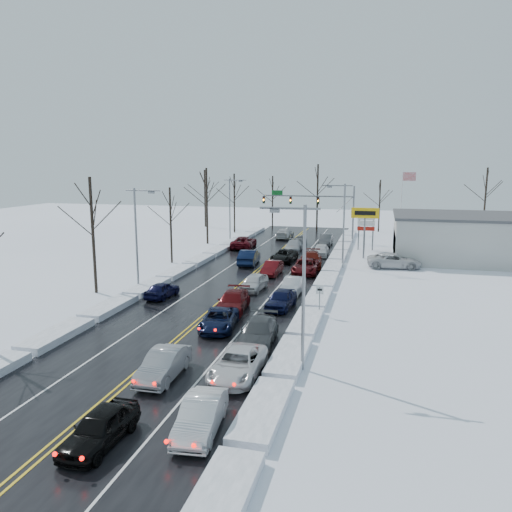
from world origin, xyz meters
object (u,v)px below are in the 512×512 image
(flagpole, at_px, (403,201))
(traffic_signal_mast, at_px, (318,203))
(dealership_building, at_px, (484,238))
(queued_car_0, at_px, (101,444))
(oncoming_car_0, at_px, (249,265))
(tires_plus_sign, at_px, (365,216))

(flagpole, bearing_deg, traffic_signal_mast, -170.27)
(dealership_building, bearing_deg, traffic_signal_mast, 154.05)
(queued_car_0, bearing_deg, flagpole, 79.00)
(traffic_signal_mast, xyz_separation_m, oncoming_car_0, (-5.17, -18.89, -5.48))
(tires_plus_sign, relative_size, oncoming_car_0, 1.17)
(traffic_signal_mast, distance_m, flagpole, 11.90)
(tires_plus_sign, height_order, queued_car_0, tires_plus_sign)
(oncoming_car_0, bearing_deg, queued_car_0, 91.00)
(traffic_signal_mast, xyz_separation_m, tires_plus_sign, (7.05, -12.00, -0.49))
(queued_car_0, bearing_deg, tires_plus_sign, 80.77)
(dealership_building, height_order, oncoming_car_0, dealership_building)
(tires_plus_sign, height_order, dealership_building, tires_plus_sign)
(tires_plus_sign, distance_m, oncoming_car_0, 14.90)
(tires_plus_sign, xyz_separation_m, oncoming_car_0, (-12.23, -6.89, -4.99))
(tires_plus_sign, xyz_separation_m, dealership_building, (13.48, 2.01, -2.34))
(traffic_signal_mast, relative_size, tires_plus_sign, 2.21)
(tires_plus_sign, xyz_separation_m, queued_car_0, (-8.70, -43.29, -4.99))
(tires_plus_sign, height_order, flagpole, flagpole)
(flagpole, relative_size, oncoming_car_0, 1.95)
(traffic_signal_mast, relative_size, queued_car_0, 3.18)
(traffic_signal_mast, relative_size, flagpole, 1.33)
(queued_car_0, bearing_deg, oncoming_car_0, 97.67)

